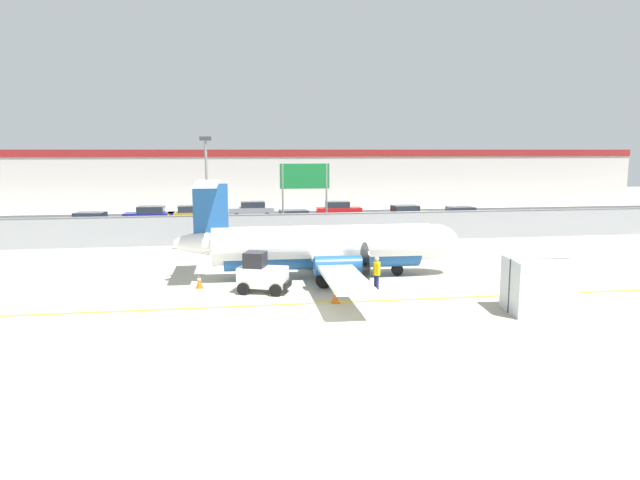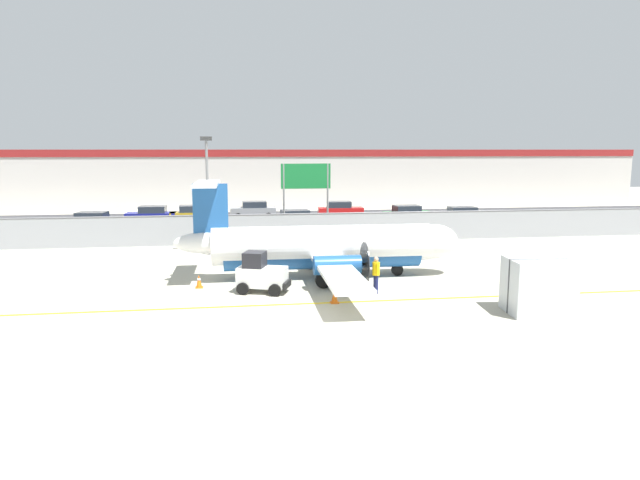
{
  "view_description": "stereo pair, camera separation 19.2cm",
  "coord_description": "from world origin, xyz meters",
  "px_view_note": "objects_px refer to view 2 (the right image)",
  "views": [
    {
      "loc": [
        -3.71,
        -21.33,
        6.48
      ],
      "look_at": [
        0.75,
        7.83,
        1.8
      ],
      "focal_mm": 32.0,
      "sensor_mm": 36.0,
      "label": 1
    },
    {
      "loc": [
        -3.52,
        -21.36,
        6.48
      ],
      "look_at": [
        0.75,
        7.83,
        1.8
      ],
      "focal_mm": 32.0,
      "sensor_mm": 36.0,
      "label": 2
    }
  ],
  "objects_px": {
    "parked_car_0": "(91,222)",
    "parked_car_3": "(253,210)",
    "commuter_airplane": "(328,247)",
    "highway_sign": "(306,183)",
    "ground_crew_worker": "(376,273)",
    "baggage_tug": "(261,274)",
    "parked_car_2": "(194,215)",
    "parked_car_4": "(294,220)",
    "cargo_container": "(538,286)",
    "apron_light_pole": "(207,186)",
    "traffic_cone_near_right": "(321,264)",
    "traffic_cone_far_left": "(199,281)",
    "parked_car_5": "(340,210)",
    "parked_car_6": "(408,215)",
    "parked_car_7": "(461,216)",
    "traffic_cone_near_left": "(243,271)",
    "traffic_cone_far_right": "(335,296)",
    "parked_car_1": "(152,215)"
  },
  "relations": [
    {
      "from": "ground_crew_worker",
      "to": "baggage_tug",
      "type": "bearing_deg",
      "value": 165.97
    },
    {
      "from": "cargo_container",
      "to": "apron_light_pole",
      "type": "relative_size",
      "value": 0.36
    },
    {
      "from": "traffic_cone_near_left",
      "to": "traffic_cone_far_left",
      "type": "distance_m",
      "value": 2.96
    },
    {
      "from": "ground_crew_worker",
      "to": "traffic_cone_near_right",
      "type": "bearing_deg",
      "value": 103.86
    },
    {
      "from": "commuter_airplane",
      "to": "highway_sign",
      "type": "height_order",
      "value": "highway_sign"
    },
    {
      "from": "traffic_cone_near_left",
      "to": "parked_car_2",
      "type": "height_order",
      "value": "parked_car_2"
    },
    {
      "from": "parked_car_3",
      "to": "parked_car_4",
      "type": "relative_size",
      "value": 0.98
    },
    {
      "from": "traffic_cone_far_left",
      "to": "parked_car_2",
      "type": "height_order",
      "value": "parked_car_2"
    },
    {
      "from": "parked_car_1",
      "to": "traffic_cone_far_right",
      "type": "bearing_deg",
      "value": 114.36
    },
    {
      "from": "apron_light_pole",
      "to": "highway_sign",
      "type": "relative_size",
      "value": 1.32
    },
    {
      "from": "parked_car_3",
      "to": "parked_car_6",
      "type": "xyz_separation_m",
      "value": [
        13.23,
        -5.74,
        0.0
      ]
    },
    {
      "from": "ground_crew_worker",
      "to": "parked_car_6",
      "type": "bearing_deg",
      "value": 66.06
    },
    {
      "from": "traffic_cone_far_right",
      "to": "parked_car_7",
      "type": "xyz_separation_m",
      "value": [
        14.79,
        22.59,
        0.58
      ]
    },
    {
      "from": "ground_crew_worker",
      "to": "parked_car_3",
      "type": "xyz_separation_m",
      "value": [
        -4.67,
        28.84,
        -0.06
      ]
    },
    {
      "from": "parked_car_1",
      "to": "cargo_container",
      "type": "bearing_deg",
      "value": 124.4
    },
    {
      "from": "parked_car_5",
      "to": "parked_car_2",
      "type": "bearing_deg",
      "value": -167.82
    },
    {
      "from": "baggage_tug",
      "to": "parked_car_2",
      "type": "relative_size",
      "value": 0.6
    },
    {
      "from": "parked_car_6",
      "to": "parked_car_7",
      "type": "height_order",
      "value": "same"
    },
    {
      "from": "ground_crew_worker",
      "to": "cargo_container",
      "type": "relative_size",
      "value": 0.66
    },
    {
      "from": "commuter_airplane",
      "to": "traffic_cone_far_left",
      "type": "height_order",
      "value": "commuter_airplane"
    },
    {
      "from": "highway_sign",
      "to": "parked_car_5",
      "type": "bearing_deg",
      "value": 67.92
    },
    {
      "from": "traffic_cone_near_right",
      "to": "parked_car_5",
      "type": "height_order",
      "value": "parked_car_5"
    },
    {
      "from": "commuter_airplane",
      "to": "ground_crew_worker",
      "type": "xyz_separation_m",
      "value": [
        1.65,
        -3.53,
        -0.65
      ]
    },
    {
      "from": "parked_car_5",
      "to": "parked_car_3",
      "type": "bearing_deg",
      "value": 175.6
    },
    {
      "from": "traffic_cone_near_left",
      "to": "traffic_cone_far_right",
      "type": "relative_size",
      "value": 1.0
    },
    {
      "from": "commuter_airplane",
      "to": "parked_car_0",
      "type": "distance_m",
      "value": 23.94
    },
    {
      "from": "baggage_tug",
      "to": "parked_car_2",
      "type": "bearing_deg",
      "value": 120.11
    },
    {
      "from": "commuter_airplane",
      "to": "parked_car_0",
      "type": "xyz_separation_m",
      "value": [
        -15.83,
        17.94,
        -0.71
      ]
    },
    {
      "from": "ground_crew_worker",
      "to": "parked_car_6",
      "type": "distance_m",
      "value": 24.63
    },
    {
      "from": "traffic_cone_near_left",
      "to": "parked_car_4",
      "type": "height_order",
      "value": "parked_car_4"
    },
    {
      "from": "traffic_cone_near_right",
      "to": "traffic_cone_far_left",
      "type": "xyz_separation_m",
      "value": [
        -6.31,
        -3.26,
        0.0
      ]
    },
    {
      "from": "parked_car_0",
      "to": "parked_car_3",
      "type": "relative_size",
      "value": 1.03
    },
    {
      "from": "parked_car_3",
      "to": "parked_car_4",
      "type": "bearing_deg",
      "value": 108.97
    },
    {
      "from": "baggage_tug",
      "to": "cargo_container",
      "type": "xyz_separation_m",
      "value": [
        10.8,
        -4.96,
        0.24
      ]
    },
    {
      "from": "parked_car_2",
      "to": "highway_sign",
      "type": "bearing_deg",
      "value": -51.15
    },
    {
      "from": "baggage_tug",
      "to": "parked_car_1",
      "type": "height_order",
      "value": "baggage_tug"
    },
    {
      "from": "traffic_cone_near_left",
      "to": "parked_car_4",
      "type": "bearing_deg",
      "value": 75.3
    },
    {
      "from": "commuter_airplane",
      "to": "traffic_cone_far_right",
      "type": "height_order",
      "value": "commuter_airplane"
    },
    {
      "from": "parked_car_5",
      "to": "traffic_cone_near_left",
      "type": "bearing_deg",
      "value": -108.2
    },
    {
      "from": "parked_car_0",
      "to": "parked_car_4",
      "type": "xyz_separation_m",
      "value": [
        15.79,
        -0.78,
        0.0
      ]
    },
    {
      "from": "traffic_cone_far_right",
      "to": "highway_sign",
      "type": "xyz_separation_m",
      "value": [
        0.92,
        17.67,
        3.83
      ]
    },
    {
      "from": "cargo_container",
      "to": "traffic_cone_far_right",
      "type": "xyz_separation_m",
      "value": [
        -7.78,
        2.66,
        -0.79
      ]
    },
    {
      "from": "traffic_cone_far_right",
      "to": "parked_car_7",
      "type": "bearing_deg",
      "value": 56.79
    },
    {
      "from": "commuter_airplane",
      "to": "highway_sign",
      "type": "bearing_deg",
      "value": 88.46
    },
    {
      "from": "parked_car_0",
      "to": "highway_sign",
      "type": "relative_size",
      "value": 0.79
    },
    {
      "from": "parked_car_4",
      "to": "parked_car_3",
      "type": "bearing_deg",
      "value": -74.8
    },
    {
      "from": "cargo_container",
      "to": "parked_car_3",
      "type": "distance_m",
      "value": 34.43
    },
    {
      "from": "traffic_cone_near_left",
      "to": "traffic_cone_far_right",
      "type": "bearing_deg",
      "value": -56.13
    },
    {
      "from": "commuter_airplane",
      "to": "baggage_tug",
      "type": "bearing_deg",
      "value": -143.3
    },
    {
      "from": "parked_car_5",
      "to": "parked_car_0",
      "type": "bearing_deg",
      "value": -159.73
    }
  ]
}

